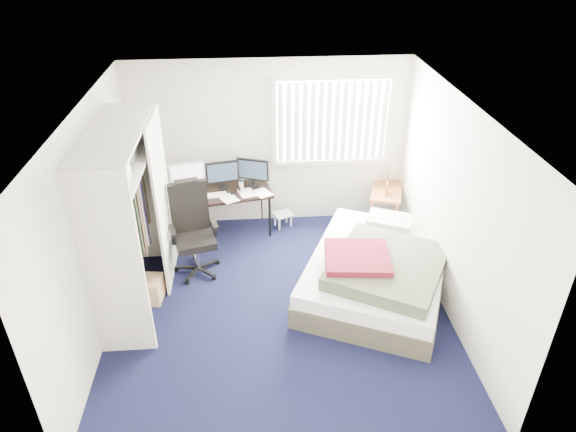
# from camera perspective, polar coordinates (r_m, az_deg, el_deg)

# --- Properties ---
(ground) EXTENTS (4.20, 4.20, 0.00)m
(ground) POSITION_cam_1_polar(r_m,az_deg,el_deg) (6.41, -0.95, -9.87)
(ground) COLOR black
(ground) RESTS_ON ground
(room_shell) EXTENTS (4.20, 4.20, 4.20)m
(room_shell) POSITION_cam_1_polar(r_m,az_deg,el_deg) (5.55, -1.08, 2.07)
(room_shell) COLOR silver
(room_shell) RESTS_ON ground
(window_assembly) EXTENTS (1.72, 0.09, 1.32)m
(window_assembly) POSITION_cam_1_polar(r_m,az_deg,el_deg) (7.46, 4.93, 10.43)
(window_assembly) COLOR white
(window_assembly) RESTS_ON ground
(closet) EXTENTS (0.64, 1.84, 2.22)m
(closet) POSITION_cam_1_polar(r_m,az_deg,el_deg) (6.01, -17.34, 1.26)
(closet) COLOR beige
(closet) RESTS_ON ground
(desk) EXTENTS (1.51, 0.91, 1.16)m
(desk) POSITION_cam_1_polar(r_m,az_deg,el_deg) (7.47, -7.43, 3.03)
(desk) COLOR black
(desk) RESTS_ON ground
(office_chair) EXTENTS (0.72, 0.72, 1.26)m
(office_chair) POSITION_cam_1_polar(r_m,az_deg,el_deg) (6.86, -10.42, -2.39)
(office_chair) COLOR black
(office_chair) RESTS_ON ground
(footstool) EXTENTS (0.34, 0.31, 0.22)m
(footstool) POSITION_cam_1_polar(r_m,az_deg,el_deg) (7.83, -0.57, -0.03)
(footstool) COLOR white
(footstool) RESTS_ON ground
(nightstand) EXTENTS (0.68, 0.96, 0.78)m
(nightstand) POSITION_cam_1_polar(r_m,az_deg,el_deg) (7.90, 10.91, 2.67)
(nightstand) COLOR brown
(nightstand) RESTS_ON ground
(bed) EXTENTS (2.36, 2.64, 0.71)m
(bed) POSITION_cam_1_polar(r_m,az_deg,el_deg) (6.56, 9.92, -6.04)
(bed) COLOR #443D31
(bed) RESTS_ON ground
(pine_box) EXTENTS (0.45, 0.36, 0.31)m
(pine_box) POSITION_cam_1_polar(r_m,az_deg,el_deg) (6.64, -15.60, -7.82)
(pine_box) COLOR tan
(pine_box) RESTS_ON ground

